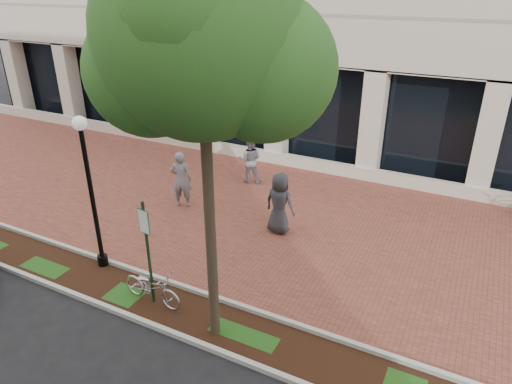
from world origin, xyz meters
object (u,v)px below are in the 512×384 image
at_px(lamppost, 90,186).
at_px(pedestrian_mid, 250,160).
at_px(parking_sign, 147,242).
at_px(pedestrian_right, 279,203).
at_px(pedestrian_left, 181,180).
at_px(street_tree, 205,49).
at_px(locked_bicycle, 152,287).

relative_size(lamppost, pedestrian_mid, 2.31).
relative_size(parking_sign, pedestrian_right, 1.40).
xyz_separation_m(lamppost, pedestrian_left, (-0.13, 3.97, -1.39)).
xyz_separation_m(street_tree, pedestrian_mid, (-3.22, 7.70, -5.21)).
relative_size(lamppost, pedestrian_right, 2.17).
bearing_deg(lamppost, locked_bicycle, -16.02).
xyz_separation_m(lamppost, pedestrian_right, (3.58, 3.89, -1.42)).
bearing_deg(street_tree, pedestrian_mid, 112.70).
relative_size(locked_bicycle, pedestrian_right, 0.88).
distance_m(parking_sign, pedestrian_left, 5.24).
distance_m(lamppost, locked_bicycle, 3.05).
bearing_deg(pedestrian_left, street_tree, 110.02).
xyz_separation_m(locked_bicycle, pedestrian_mid, (-1.26, 7.52, 0.47)).
height_order(street_tree, pedestrian_right, street_tree).
bearing_deg(lamppost, parking_sign, -15.83).
xyz_separation_m(parking_sign, pedestrian_right, (1.33, 4.53, -0.74)).
bearing_deg(pedestrian_left, locked_bicycle, 95.15).
xyz_separation_m(parking_sign, pedestrian_left, (-2.38, 4.61, -0.72)).
relative_size(street_tree, pedestrian_right, 4.17).
bearing_deg(locked_bicycle, parking_sign, 38.42).
bearing_deg(lamppost, pedestrian_mid, 81.75).
height_order(parking_sign, lamppost, lamppost).
bearing_deg(pedestrian_left, lamppost, 69.69).
xyz_separation_m(street_tree, locked_bicycle, (-1.96, 0.17, -5.68)).
relative_size(pedestrian_mid, pedestrian_right, 0.94).
bearing_deg(parking_sign, lamppost, 172.36).
height_order(lamppost, street_tree, street_tree).
bearing_deg(street_tree, parking_sign, 174.63).
distance_m(locked_bicycle, pedestrian_mid, 7.64).
height_order(pedestrian_left, pedestrian_right, pedestrian_left).
bearing_deg(pedestrian_mid, pedestrian_left, 51.20).
xyz_separation_m(locked_bicycle, pedestrian_left, (-2.39, 4.62, 0.55)).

